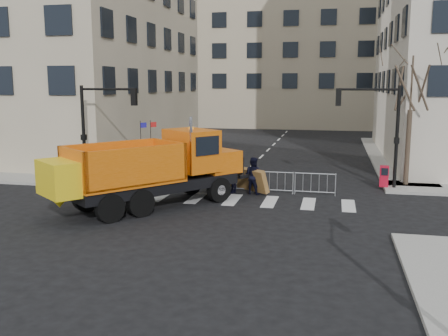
% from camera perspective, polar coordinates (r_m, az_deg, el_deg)
% --- Properties ---
extents(ground, '(120.00, 120.00, 0.00)m').
position_cam_1_polar(ground, '(18.91, -4.50, -7.29)').
color(ground, black).
rests_on(ground, ground).
extents(sidewalk_back, '(64.00, 5.00, 0.15)m').
position_cam_1_polar(sidewalk_back, '(26.89, 0.78, -2.00)').
color(sidewalk_back, gray).
rests_on(sidewalk_back, ground).
extents(building_far, '(30.00, 18.00, 24.00)m').
position_cam_1_polar(building_far, '(69.80, 8.32, 14.88)').
color(building_far, tan).
rests_on(building_far, ground).
extents(traffic_light_left, '(0.18, 0.18, 5.40)m').
position_cam_1_polar(traffic_light_left, '(28.29, -15.75, 3.60)').
color(traffic_light_left, black).
rests_on(traffic_light_left, ground).
extents(traffic_light_right, '(0.18, 0.18, 5.40)m').
position_cam_1_polar(traffic_light_right, '(27.13, 19.14, 3.19)').
color(traffic_light_right, black).
rests_on(traffic_light_right, ground).
extents(crowd_barriers, '(12.60, 0.60, 1.10)m').
position_cam_1_polar(crowd_barriers, '(26.10, -1.23, -1.29)').
color(crowd_barriers, '#9EA0A5').
rests_on(crowd_barriers, ground).
extents(street_tree, '(3.00, 3.00, 7.50)m').
position_cam_1_polar(street_tree, '(28.12, 20.45, 5.47)').
color(street_tree, '#382B21').
rests_on(street_tree, ground).
extents(plow_truck, '(8.68, 9.94, 4.07)m').
position_cam_1_polar(plow_truck, '(22.37, -8.48, 0.04)').
color(plow_truck, black).
rests_on(plow_truck, ground).
extents(cop_a, '(0.69, 0.66, 1.58)m').
position_cam_1_polar(cop_a, '(24.89, -1.09, -1.26)').
color(cop_a, black).
rests_on(cop_a, ground).
extents(cop_b, '(1.10, 0.98, 1.88)m').
position_cam_1_polar(cop_b, '(25.02, 3.34, -0.88)').
color(cop_b, black).
rests_on(cop_b, ground).
extents(cop_c, '(0.76, 1.15, 1.82)m').
position_cam_1_polar(cop_c, '(25.20, 1.05, -0.85)').
color(cop_c, black).
rests_on(cop_c, ground).
extents(worker, '(1.39, 1.33, 1.90)m').
position_cam_1_polar(worker, '(29.35, -8.92, 0.90)').
color(worker, '#CADF1A').
rests_on(worker, sidewalk_back).
extents(newspaper_box, '(0.48, 0.43, 1.10)m').
position_cam_1_polar(newspaper_box, '(27.44, 17.82, -0.90)').
color(newspaper_box, '#B10D24').
rests_on(newspaper_box, sidewalk_back).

